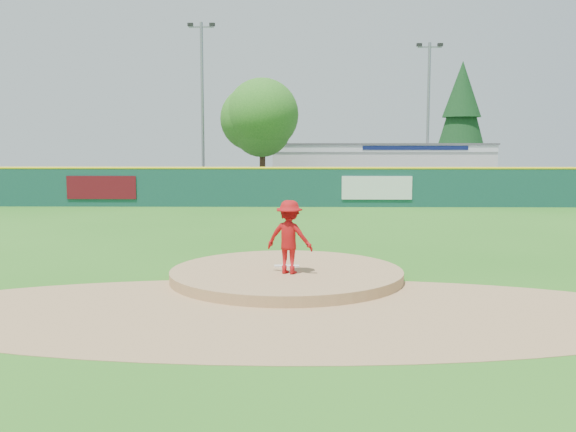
{
  "coord_description": "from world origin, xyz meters",
  "views": [
    {
      "loc": [
        0.3,
        -14.97,
        3.18
      ],
      "look_at": [
        0.0,
        2.0,
        1.3
      ],
      "focal_mm": 40.0,
      "sensor_mm": 36.0,
      "label": 1
    }
  ],
  "objects_px": {
    "playground_slide": "(42,187)",
    "conifer_tree": "(462,115)",
    "deciduous_tree": "(262,123)",
    "van": "(379,189)",
    "light_pole_right": "(428,110)",
    "light_pole_left": "(202,101)",
    "pool_building_grp": "(377,166)",
    "pitcher": "(289,237)"
  },
  "relations": [
    {
      "from": "van",
      "to": "conifer_tree",
      "type": "height_order",
      "value": "conifer_tree"
    },
    {
      "from": "pool_building_grp",
      "to": "deciduous_tree",
      "type": "distance_m",
      "value": 11.01
    },
    {
      "from": "van",
      "to": "deciduous_tree",
      "type": "xyz_separation_m",
      "value": [
        -6.95,
        2.48,
        3.94
      ]
    },
    {
      "from": "playground_slide",
      "to": "light_pole_left",
      "type": "bearing_deg",
      "value": 30.74
    },
    {
      "from": "playground_slide",
      "to": "deciduous_tree",
      "type": "xyz_separation_m",
      "value": [
        12.65,
        3.14,
        3.81
      ]
    },
    {
      "from": "playground_slide",
      "to": "conifer_tree",
      "type": "bearing_deg",
      "value": 27.09
    },
    {
      "from": "van",
      "to": "pool_building_grp",
      "type": "distance_m",
      "value": 9.59
    },
    {
      "from": "deciduous_tree",
      "to": "conifer_tree",
      "type": "bearing_deg",
      "value": 36.25
    },
    {
      "from": "pitcher",
      "to": "deciduous_tree",
      "type": "height_order",
      "value": "deciduous_tree"
    },
    {
      "from": "playground_slide",
      "to": "pool_building_grp",
      "type": "bearing_deg",
      "value": 26.15
    },
    {
      "from": "playground_slide",
      "to": "light_pole_right",
      "type": "xyz_separation_m",
      "value": [
        23.65,
        7.14,
        4.8
      ]
    },
    {
      "from": "pool_building_grp",
      "to": "conifer_tree",
      "type": "height_order",
      "value": "conifer_tree"
    },
    {
      "from": "playground_slide",
      "to": "light_pole_left",
      "type": "distance_m",
      "value": 11.37
    },
    {
      "from": "pitcher",
      "to": "van",
      "type": "bearing_deg",
      "value": -82.47
    },
    {
      "from": "pool_building_grp",
      "to": "light_pole_right",
      "type": "height_order",
      "value": "light_pole_right"
    },
    {
      "from": "deciduous_tree",
      "to": "light_pole_right",
      "type": "height_order",
      "value": "light_pole_right"
    },
    {
      "from": "pitcher",
      "to": "playground_slide",
      "type": "xyz_separation_m",
      "value": [
        -14.72,
        22.34,
        -0.35
      ]
    },
    {
      "from": "conifer_tree",
      "to": "van",
      "type": "bearing_deg",
      "value": -120.83
    },
    {
      "from": "deciduous_tree",
      "to": "conifer_tree",
      "type": "distance_m",
      "value": 18.63
    },
    {
      "from": "light_pole_right",
      "to": "pool_building_grp",
      "type": "bearing_deg",
      "value": 135.05
    },
    {
      "from": "van",
      "to": "playground_slide",
      "type": "bearing_deg",
      "value": 68.5
    },
    {
      "from": "light_pole_left",
      "to": "playground_slide",
      "type": "bearing_deg",
      "value": -149.26
    },
    {
      "from": "pitcher",
      "to": "deciduous_tree",
      "type": "relative_size",
      "value": 0.23
    },
    {
      "from": "pitcher",
      "to": "pool_building_grp",
      "type": "xyz_separation_m",
      "value": [
        5.92,
        32.48,
        0.57
      ]
    },
    {
      "from": "van",
      "to": "light_pole_right",
      "type": "height_order",
      "value": "light_pole_right"
    },
    {
      "from": "pitcher",
      "to": "van",
      "type": "relative_size",
      "value": 0.39
    },
    {
      "from": "deciduous_tree",
      "to": "playground_slide",
      "type": "bearing_deg",
      "value": -166.05
    },
    {
      "from": "playground_slide",
      "to": "light_pole_right",
      "type": "relative_size",
      "value": 0.27
    },
    {
      "from": "conifer_tree",
      "to": "pitcher",
      "type": "bearing_deg",
      "value": -109.51
    },
    {
      "from": "pitcher",
      "to": "conifer_tree",
      "type": "distance_m",
      "value": 38.96
    },
    {
      "from": "playground_slide",
      "to": "light_pole_left",
      "type": "relative_size",
      "value": 0.24
    },
    {
      "from": "conifer_tree",
      "to": "light_pole_left",
      "type": "xyz_separation_m",
      "value": [
        -19.0,
        -9.0,
        0.51
      ]
    },
    {
      "from": "van",
      "to": "pool_building_grp",
      "type": "xyz_separation_m",
      "value": [
        1.05,
        9.48,
        1.05
      ]
    },
    {
      "from": "pitcher",
      "to": "pool_building_grp",
      "type": "height_order",
      "value": "pool_building_grp"
    },
    {
      "from": "conifer_tree",
      "to": "light_pole_right",
      "type": "xyz_separation_m",
      "value": [
        -4.0,
        -7.0,
        0.0
      ]
    },
    {
      "from": "van",
      "to": "light_pole_right",
      "type": "distance_m",
      "value": 9.09
    },
    {
      "from": "van",
      "to": "conifer_tree",
      "type": "bearing_deg",
      "value": -54.25
    },
    {
      "from": "pool_building_grp",
      "to": "van",
      "type": "bearing_deg",
      "value": -96.31
    },
    {
      "from": "pool_building_grp",
      "to": "light_pole_left",
      "type": "bearing_deg",
      "value": -157.4
    },
    {
      "from": "playground_slide",
      "to": "conifer_tree",
      "type": "xyz_separation_m",
      "value": [
        27.65,
        14.14,
        4.8
      ]
    },
    {
      "from": "light_pole_left",
      "to": "light_pole_right",
      "type": "height_order",
      "value": "light_pole_left"
    },
    {
      "from": "pitcher",
      "to": "van",
      "type": "height_order",
      "value": "pitcher"
    }
  ]
}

